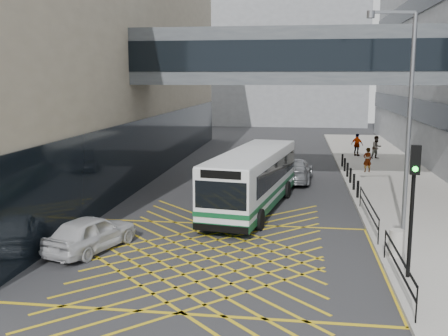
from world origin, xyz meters
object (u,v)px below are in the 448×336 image
at_px(car_dark, 252,163).
at_px(pedestrian_c, 357,145).
at_px(car_white, 91,233).
at_px(pedestrian_a, 367,160).
at_px(pedestrian_b, 377,147).
at_px(bus, 253,178).
at_px(car_silver, 295,169).
at_px(traffic_light, 413,193).
at_px(street_lamp, 405,109).
at_px(litter_bin, 397,243).

distance_m(car_dark, pedestrian_c, 11.58).
relative_size(car_white, pedestrian_a, 2.66).
bearing_deg(car_white, pedestrian_a, -106.60).
xyz_separation_m(pedestrian_b, pedestrian_c, (-1.35, 1.29, 0.02)).
distance_m(bus, pedestrian_a, 12.58).
height_order(car_silver, pedestrian_a, pedestrian_a).
bearing_deg(bus, traffic_light, -47.94).
bearing_deg(car_silver, pedestrian_a, -141.41).
height_order(car_dark, traffic_light, traffic_light).
height_order(car_dark, street_lamp, street_lamp).
bearing_deg(pedestrian_c, bus, 104.78).
relative_size(car_silver, pedestrian_b, 2.83).
relative_size(car_white, car_dark, 0.92).
bearing_deg(car_dark, bus, 119.56).
relative_size(car_silver, litter_bin, 5.39).
distance_m(pedestrian_a, pedestrian_b, 6.37).
height_order(car_silver, pedestrian_c, pedestrian_c).
relative_size(litter_bin, pedestrian_a, 0.57).
relative_size(car_silver, street_lamp, 0.57).
bearing_deg(pedestrian_b, traffic_light, -125.82).
bearing_deg(pedestrian_c, pedestrian_b, 171.78).
bearing_deg(bus, pedestrian_b, 73.10).
bearing_deg(car_dark, car_silver, 166.06).
bearing_deg(car_white, car_dark, -87.24).
height_order(car_white, pedestrian_b, pedestrian_b).
height_order(car_dark, pedestrian_a, pedestrian_a).
distance_m(car_silver, litter_bin, 14.32).
xyz_separation_m(car_silver, pedestrian_a, (4.79, 3.32, 0.20)).
xyz_separation_m(street_lamp, litter_bin, (-0.63, -3.14, -4.51)).
bearing_deg(street_lamp, litter_bin, -111.13).
bearing_deg(traffic_light, car_white, 178.88).
xyz_separation_m(car_dark, pedestrian_c, (7.79, 8.55, 0.32)).
relative_size(car_white, pedestrian_c, 2.40).
height_order(car_silver, pedestrian_b, pedestrian_b).
distance_m(car_white, street_lamp, 13.04).
height_order(bus, car_white, bus).
distance_m(street_lamp, pedestrian_c, 21.90).
relative_size(car_dark, litter_bin, 5.09).
bearing_deg(pedestrian_a, pedestrian_b, -124.72).
bearing_deg(litter_bin, traffic_light, -90.43).
distance_m(street_lamp, pedestrian_a, 14.63).
relative_size(pedestrian_b, pedestrian_c, 0.98).
bearing_deg(car_dark, car_white, 98.99).
distance_m(traffic_light, pedestrian_c, 26.91).
distance_m(car_dark, litter_bin, 17.38).
height_order(bus, litter_bin, bus).
relative_size(car_silver, pedestrian_a, 3.07).
distance_m(car_dark, street_lamp, 15.45).
bearing_deg(car_dark, litter_bin, 136.30).
bearing_deg(street_lamp, pedestrian_c, 78.60).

